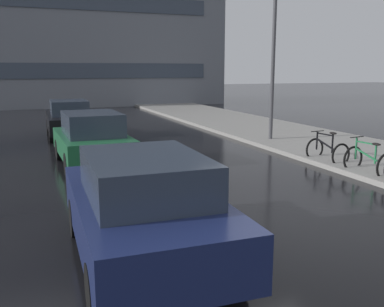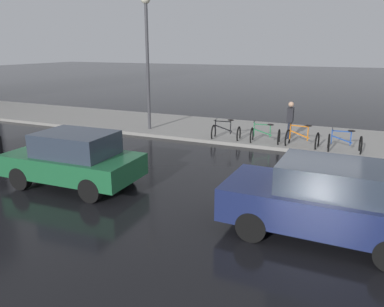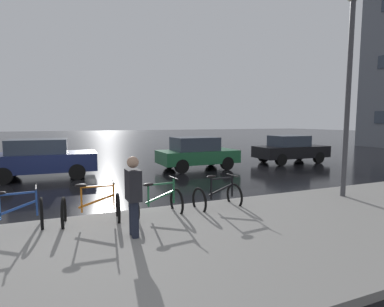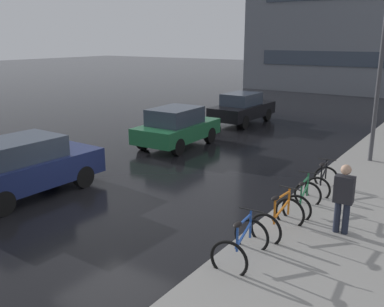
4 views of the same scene
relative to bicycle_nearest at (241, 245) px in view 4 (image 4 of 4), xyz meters
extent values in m
plane|color=black|center=(-4.07, 0.69, -0.41)|extent=(140.00, 140.00, 0.00)
torus|color=black|center=(-0.05, 0.54, -0.04)|extent=(0.75, 0.12, 0.75)
torus|color=black|center=(0.05, -0.54, -0.04)|extent=(0.75, 0.12, 0.75)
cube|color=#234CA8|center=(0.02, -0.19, 0.22)|extent=(0.04, 0.04, 0.51)
cube|color=#234CA8|center=(-0.04, 0.46, 0.25)|extent=(0.04, 0.04, 0.57)
cube|color=#234CA8|center=(-0.01, 0.13, 0.47)|extent=(0.09, 0.65, 0.04)
cube|color=#234CA8|center=(-0.01, 0.11, 0.17)|extent=(0.10, 0.74, 0.27)
ellipsoid|color=black|center=(0.02, -0.19, 0.51)|extent=(0.16, 0.27, 0.07)
cylinder|color=black|center=(-0.04, 0.46, 0.56)|extent=(0.50, 0.07, 0.03)
torus|color=black|center=(0.15, 2.08, -0.04)|extent=(0.74, 0.11, 0.74)
torus|color=black|center=(0.07, 0.96, -0.04)|extent=(0.74, 0.11, 0.74)
cube|color=orange|center=(0.10, 1.32, 0.24)|extent=(0.04, 0.04, 0.56)
cube|color=orange|center=(0.14, 1.99, 0.27)|extent=(0.04, 0.04, 0.61)
cube|color=orange|center=(0.12, 1.66, 0.51)|extent=(0.08, 0.67, 0.04)
cube|color=orange|center=(0.12, 1.63, 0.19)|extent=(0.09, 0.76, 0.27)
ellipsoid|color=black|center=(0.10, 1.32, 0.55)|extent=(0.16, 0.27, 0.07)
cylinder|color=black|center=(0.14, 1.99, 0.59)|extent=(0.50, 0.06, 0.03)
torus|color=black|center=(0.07, 3.49, -0.05)|extent=(0.71, 0.13, 0.71)
torus|color=black|center=(0.18, 2.43, -0.05)|extent=(0.71, 0.13, 0.71)
cube|color=#237042|center=(0.15, 2.77, 0.19)|extent=(0.04, 0.04, 0.49)
cube|color=#237042|center=(0.08, 3.41, 0.24)|extent=(0.04, 0.04, 0.60)
cube|color=#237042|center=(0.11, 3.09, 0.45)|extent=(0.10, 0.64, 0.04)
cube|color=#237042|center=(0.11, 3.06, 0.14)|extent=(0.11, 0.73, 0.26)
ellipsoid|color=black|center=(0.15, 2.77, 0.46)|extent=(0.17, 0.27, 0.07)
cylinder|color=black|center=(0.08, 3.41, 0.56)|extent=(0.50, 0.08, 0.03)
torus|color=black|center=(0.03, 5.13, -0.06)|extent=(0.69, 0.13, 0.69)
torus|color=black|center=(0.14, 4.06, -0.06)|extent=(0.69, 0.13, 0.69)
cube|color=black|center=(0.10, 4.41, 0.22)|extent=(0.04, 0.04, 0.56)
cube|color=black|center=(0.04, 5.05, 0.21)|extent=(0.04, 0.04, 0.55)
cube|color=black|center=(0.07, 4.73, 0.45)|extent=(0.10, 0.64, 0.04)
cube|color=black|center=(0.07, 4.70, 0.16)|extent=(0.11, 0.73, 0.26)
ellipsoid|color=black|center=(0.10, 4.41, 0.53)|extent=(0.17, 0.27, 0.07)
cylinder|color=black|center=(0.04, 5.05, 0.51)|extent=(0.50, 0.08, 0.03)
cube|color=navy|center=(-6.74, 0.13, 0.27)|extent=(1.99, 4.15, 0.71)
cube|color=#2D3847|center=(-6.75, -0.04, 0.91)|extent=(1.60, 2.21, 0.57)
cylinder|color=black|center=(-7.56, 1.42, -0.09)|extent=(0.24, 0.65, 0.64)
cylinder|color=black|center=(-5.87, 1.38, -0.09)|extent=(0.24, 0.65, 0.64)
cylinder|color=black|center=(-5.93, -1.17, -0.09)|extent=(0.24, 0.65, 0.64)
cube|color=#1E6038|center=(-6.50, 6.90, 0.21)|extent=(1.95, 3.84, 0.61)
cube|color=#2D3847|center=(-6.50, 6.75, 0.84)|extent=(1.57, 2.12, 0.64)
cylinder|color=black|center=(-7.35, 8.05, -0.09)|extent=(0.24, 0.65, 0.64)
cylinder|color=black|center=(-5.72, 8.10, -0.09)|extent=(0.24, 0.65, 0.64)
cylinder|color=black|center=(-7.28, 5.70, -0.09)|extent=(0.24, 0.65, 0.64)
cylinder|color=black|center=(-5.65, 5.75, -0.09)|extent=(0.24, 0.65, 0.64)
cube|color=black|center=(-6.60, 12.68, 0.22)|extent=(1.80, 4.14, 0.62)
cube|color=#2D3847|center=(-6.60, 12.51, 0.83)|extent=(1.46, 1.96, 0.59)
cylinder|color=black|center=(-7.35, 13.97, -0.09)|extent=(0.23, 0.64, 0.64)
cylinder|color=black|center=(-5.81, 13.94, -0.09)|extent=(0.23, 0.64, 0.64)
cylinder|color=black|center=(-7.39, 11.41, -0.09)|extent=(0.23, 0.64, 0.64)
cylinder|color=black|center=(-5.84, 11.39, -0.09)|extent=(0.23, 0.64, 0.64)
cylinder|color=#1E2333|center=(1.17, 2.21, 0.01)|extent=(0.14, 0.14, 0.84)
cylinder|color=#1E2333|center=(1.35, 2.21, 0.01)|extent=(0.14, 0.14, 0.84)
cube|color=#232328|center=(1.26, 2.21, 0.72)|extent=(0.41, 0.26, 0.59)
sphere|color=tan|center=(1.26, 2.21, 1.15)|extent=(0.22, 0.22, 0.22)
cylinder|color=#424247|center=(0.51, 8.50, 2.41)|extent=(0.14, 0.14, 5.64)
cube|color=#333D4C|center=(-3.36, 26.56, 2.28)|extent=(17.16, 0.06, 1.10)
camera|label=1|loc=(-8.22, -5.65, 2.35)|focal=40.00mm
camera|label=2|loc=(-14.37, -0.27, 3.43)|focal=35.00mm
camera|label=3|loc=(6.77, 1.13, 1.90)|focal=28.00mm
camera|label=4|loc=(3.36, -6.61, 3.80)|focal=40.00mm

